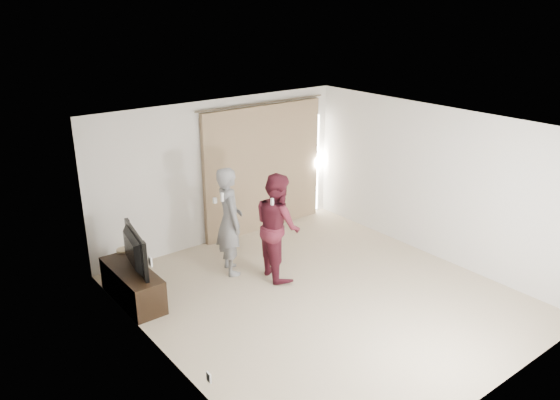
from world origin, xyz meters
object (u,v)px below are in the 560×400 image
at_px(tv, 129,251).
at_px(person_woman, 278,226).
at_px(tv_console, 133,285).
at_px(person_man, 229,221).

distance_m(tv, person_woman, 2.28).
xyz_separation_m(tv_console, person_woman, (2.18, -0.67, 0.60)).
distance_m(tv_console, person_man, 1.77).
bearing_deg(person_woman, tv, 162.90).
bearing_deg(person_man, person_woman, -47.11).
xyz_separation_m(tv, person_woman, (2.18, -0.67, 0.05)).
distance_m(person_man, person_woman, 0.78).
height_order(tv, person_man, person_man).
relative_size(tv_console, tv, 1.28).
height_order(tv_console, person_man, person_man).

